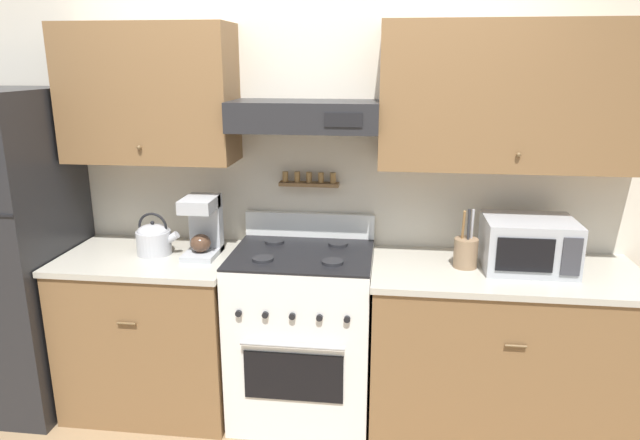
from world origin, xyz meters
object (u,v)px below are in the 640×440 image
at_px(stove_range, 303,333).
at_px(coffee_maker, 203,225).
at_px(microwave, 528,244).
at_px(utensil_crock, 466,252).
at_px(tea_kettle, 154,238).

xyz_separation_m(stove_range, coffee_maker, (-0.56, 0.04, 0.60)).
distance_m(microwave, utensil_crock, 0.32).
bearing_deg(stove_range, coffee_maker, 175.46).
height_order(stove_range, coffee_maker, coffee_maker).
bearing_deg(stove_range, utensil_crock, 0.54).
xyz_separation_m(tea_kettle, coffee_maker, (0.27, 0.04, 0.08)).
bearing_deg(tea_kettle, stove_range, -0.56).
height_order(stove_range, utensil_crock, utensil_crock).
bearing_deg(coffee_maker, stove_range, -4.54).
relative_size(stove_range, tea_kettle, 4.54).
distance_m(coffee_maker, utensil_crock, 1.41).
bearing_deg(coffee_maker, microwave, -0.61).
distance_m(tea_kettle, coffee_maker, 0.28).
distance_m(stove_range, coffee_maker, 0.82).
height_order(tea_kettle, utensil_crock, utensil_crock).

